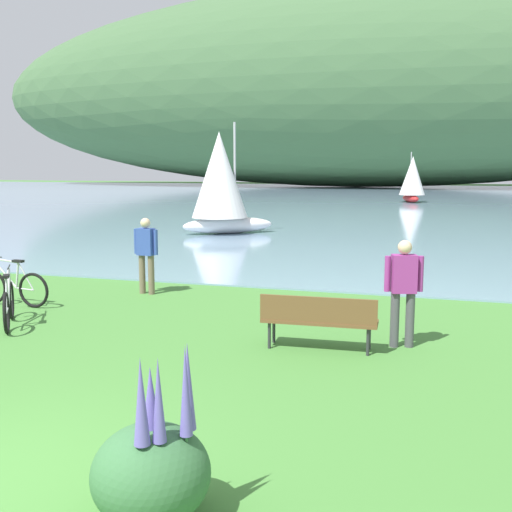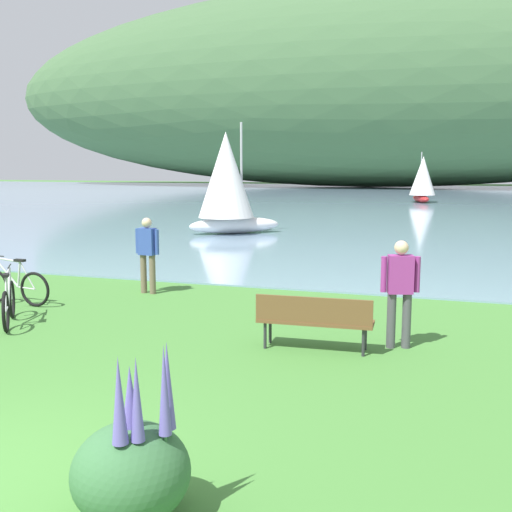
{
  "view_description": "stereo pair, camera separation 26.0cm",
  "coord_description": "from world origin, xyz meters",
  "px_view_note": "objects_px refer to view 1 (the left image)",
  "views": [
    {
      "loc": [
        4.08,
        -4.04,
        2.85
      ],
      "look_at": [
        0.47,
        7.88,
        1.0
      ],
      "focal_mm": 42.62,
      "sensor_mm": 36.0,
      "label": 1
    },
    {
      "loc": [
        4.33,
        -3.96,
        2.85
      ],
      "look_at": [
        0.47,
        7.88,
        1.0
      ],
      "focal_mm": 42.62,
      "sensor_mm": 36.0,
      "label": 2
    }
  ],
  "objects_px": {
    "park_bench_near_camera": "(319,318)",
    "bicycle_leaning_near_bench": "(12,287)",
    "sailboat_nearest_to_shore": "(221,182)",
    "person_on_the_grass": "(403,286)",
    "bicycle_beside_path": "(9,304)",
    "person_at_shoreline": "(146,251)",
    "sailboat_mid_bay": "(412,179)"
  },
  "relations": [
    {
      "from": "park_bench_near_camera",
      "to": "bicycle_leaning_near_bench",
      "type": "relative_size",
      "value": 1.03
    },
    {
      "from": "bicycle_leaning_near_bench",
      "to": "person_on_the_grass",
      "type": "height_order",
      "value": "person_on_the_grass"
    },
    {
      "from": "bicycle_leaning_near_bench",
      "to": "person_at_shoreline",
      "type": "xyz_separation_m",
      "value": [
        2.09,
        1.88,
        0.58
      ]
    },
    {
      "from": "bicycle_leaning_near_bench",
      "to": "sailboat_nearest_to_shore",
      "type": "distance_m",
      "value": 13.72
    },
    {
      "from": "park_bench_near_camera",
      "to": "sailboat_mid_bay",
      "type": "xyz_separation_m",
      "value": [
        -0.42,
        40.0,
        1.35
      ]
    },
    {
      "from": "bicycle_beside_path",
      "to": "sailboat_mid_bay",
      "type": "height_order",
      "value": "sailboat_mid_bay"
    },
    {
      "from": "bicycle_leaning_near_bench",
      "to": "sailboat_nearest_to_shore",
      "type": "height_order",
      "value": "sailboat_nearest_to_shore"
    },
    {
      "from": "bicycle_beside_path",
      "to": "sailboat_nearest_to_shore",
      "type": "bearing_deg",
      "value": 95.46
    },
    {
      "from": "bicycle_beside_path",
      "to": "person_at_shoreline",
      "type": "bearing_deg",
      "value": 71.39
    },
    {
      "from": "bicycle_leaning_near_bench",
      "to": "bicycle_beside_path",
      "type": "bearing_deg",
      "value": -53.51
    },
    {
      "from": "person_on_the_grass",
      "to": "bicycle_beside_path",
      "type": "bearing_deg",
      "value": -173.88
    },
    {
      "from": "park_bench_near_camera",
      "to": "bicycle_leaning_near_bench",
      "type": "bearing_deg",
      "value": 169.79
    },
    {
      "from": "park_bench_near_camera",
      "to": "bicycle_leaning_near_bench",
      "type": "xyz_separation_m",
      "value": [
        -6.6,
        1.19,
        -0.12
      ]
    },
    {
      "from": "park_bench_near_camera",
      "to": "bicycle_beside_path",
      "type": "xyz_separation_m",
      "value": [
        -5.6,
        -0.17,
        -0.12
      ]
    },
    {
      "from": "bicycle_beside_path",
      "to": "sailboat_nearest_to_shore",
      "type": "xyz_separation_m",
      "value": [
        -1.43,
        14.95,
        1.81
      ]
    },
    {
      "from": "person_on_the_grass",
      "to": "sailboat_nearest_to_shore",
      "type": "bearing_deg",
      "value": 120.16
    },
    {
      "from": "bicycle_leaning_near_bench",
      "to": "person_at_shoreline",
      "type": "relative_size",
      "value": 1.04
    },
    {
      "from": "person_on_the_grass",
      "to": "sailboat_nearest_to_shore",
      "type": "xyz_separation_m",
      "value": [
        -8.26,
        14.21,
        1.23
      ]
    },
    {
      "from": "sailboat_nearest_to_shore",
      "to": "sailboat_mid_bay",
      "type": "xyz_separation_m",
      "value": [
        6.61,
        25.22,
        -0.33
      ]
    },
    {
      "from": "sailboat_nearest_to_shore",
      "to": "person_at_shoreline",
      "type": "bearing_deg",
      "value": -77.86
    },
    {
      "from": "person_at_shoreline",
      "to": "sailboat_nearest_to_shore",
      "type": "bearing_deg",
      "value": 102.14
    },
    {
      "from": "person_at_shoreline",
      "to": "person_on_the_grass",
      "type": "relative_size",
      "value": 1.0
    },
    {
      "from": "sailboat_mid_bay",
      "to": "person_at_shoreline",
      "type": "bearing_deg",
      "value": -96.32
    },
    {
      "from": "person_at_shoreline",
      "to": "person_on_the_grass",
      "type": "bearing_deg",
      "value": -23.55
    },
    {
      "from": "sailboat_mid_bay",
      "to": "person_on_the_grass",
      "type": "bearing_deg",
      "value": -87.6
    },
    {
      "from": "person_at_shoreline",
      "to": "person_on_the_grass",
      "type": "distance_m",
      "value": 6.26
    },
    {
      "from": "person_at_shoreline",
      "to": "person_on_the_grass",
      "type": "height_order",
      "value": "same"
    },
    {
      "from": "person_at_shoreline",
      "to": "sailboat_mid_bay",
      "type": "relative_size",
      "value": 0.44
    },
    {
      "from": "bicycle_leaning_near_bench",
      "to": "sailboat_mid_bay",
      "type": "xyz_separation_m",
      "value": [
        6.18,
        38.81,
        1.48
      ]
    },
    {
      "from": "bicycle_beside_path",
      "to": "person_on_the_grass",
      "type": "relative_size",
      "value": 0.87
    },
    {
      "from": "park_bench_near_camera",
      "to": "bicycle_beside_path",
      "type": "distance_m",
      "value": 5.6
    },
    {
      "from": "bicycle_beside_path",
      "to": "person_on_the_grass",
      "type": "height_order",
      "value": "person_on_the_grass"
    }
  ]
}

